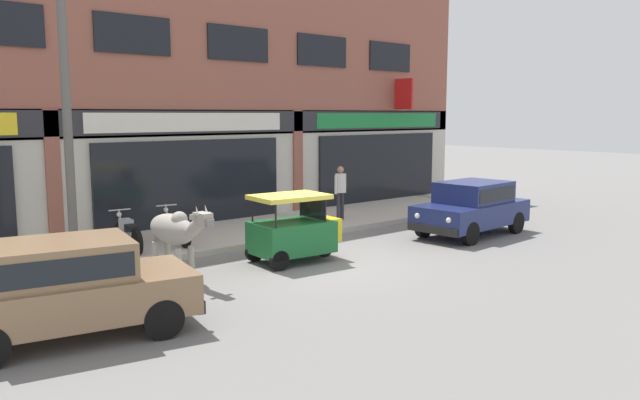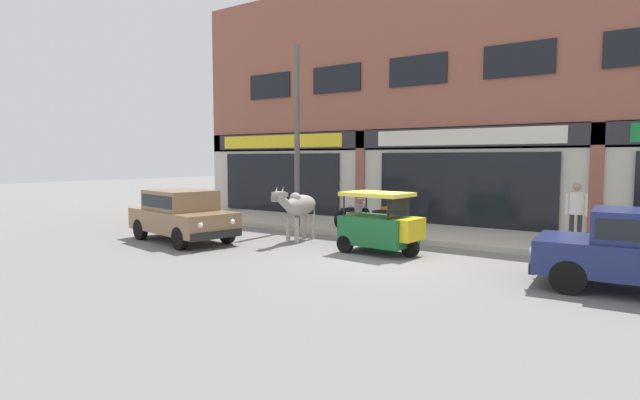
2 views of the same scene
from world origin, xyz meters
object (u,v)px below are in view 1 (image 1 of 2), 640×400
object	(u,v)px
motorcycle_0	(128,233)
pedestrian	(340,187)
car_0	(472,206)
motorcycle_1	(176,227)
cow	(175,230)
utility_pole	(67,125)
auto_rickshaw	(294,232)
car_1	(68,284)

from	to	relation	value
motorcycle_0	pedestrian	bearing A→B (deg)	-1.48
car_0	motorcycle_1	bearing A→B (deg)	152.23
cow	utility_pole	world-z (taller)	utility_pole
motorcycle_1	utility_pole	world-z (taller)	utility_pole
auto_rickshaw	motorcycle_0	distance (m)	3.93
cow	auto_rickshaw	size ratio (longest dim) A/B	1.06
cow	motorcycle_1	bearing A→B (deg)	62.11
car_0	utility_pole	bearing A→B (deg)	164.07
car_1	motorcycle_1	bearing A→B (deg)	47.65
cow	auto_rickshaw	world-z (taller)	cow
pedestrian	motorcycle_0	bearing A→B (deg)	178.52
auto_rickshaw	car_1	bearing A→B (deg)	-163.78
car_0	motorcycle_0	bearing A→B (deg)	155.53
car_0	pedestrian	xyz separation A→B (m)	(-1.61, 3.54, 0.32)
car_0	auto_rickshaw	size ratio (longest dim) A/B	1.81
auto_rickshaw	car_0	bearing A→B (deg)	-7.61
motorcycle_0	motorcycle_1	size ratio (longest dim) A/B	1.00
motorcycle_0	motorcycle_1	world-z (taller)	same
car_0	car_1	bearing A→B (deg)	-175.58
motorcycle_0	auto_rickshaw	bearing A→B (deg)	-49.04
car_0	motorcycle_1	world-z (taller)	car_0
utility_pole	auto_rickshaw	bearing A→B (deg)	-26.12
cow	pedestrian	xyz separation A→B (m)	(6.74, 2.50, 0.13)
motorcycle_1	motorcycle_0	bearing A→B (deg)	177.89
auto_rickshaw	utility_pole	xyz separation A→B (m)	(-4.14, 2.03, 2.40)
motorcycle_1	pedestrian	distance (m)	5.39
motorcycle_0	utility_pole	distance (m)	3.12
car_0	utility_pole	distance (m)	10.35
auto_rickshaw	motorcycle_1	size ratio (longest dim) A/B	1.13
pedestrian	utility_pole	distance (m)	8.37
auto_rickshaw	pedestrian	size ratio (longest dim) A/B	1.27
motorcycle_0	utility_pole	xyz separation A→B (m)	(-1.57, -0.93, 2.53)
motorcycle_0	car_1	bearing A→B (deg)	-122.72
cow	motorcycle_0	distance (m)	2.72
cow	auto_rickshaw	bearing A→B (deg)	-6.08
auto_rickshaw	utility_pole	distance (m)	5.20
car_1	auto_rickshaw	distance (m)	5.73
cow	pedestrian	size ratio (longest dim) A/B	1.35
car_0	motorcycle_0	distance (m)	8.95
cow	car_0	size ratio (longest dim) A/B	0.58
cow	auto_rickshaw	distance (m)	2.81
motorcycle_0	pedestrian	size ratio (longest dim) A/B	1.13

